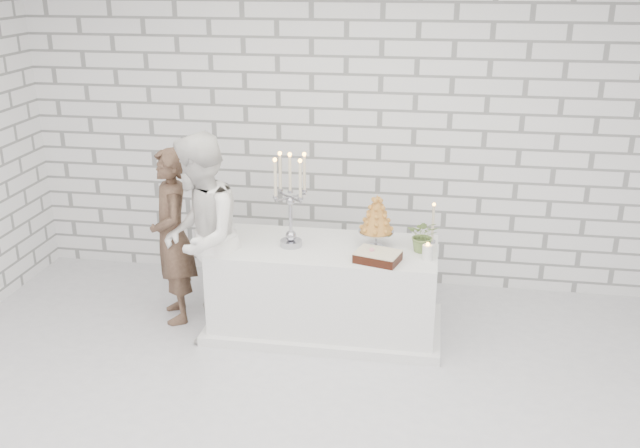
{
  "coord_description": "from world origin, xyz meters",
  "views": [
    {
      "loc": [
        0.79,
        -3.77,
        2.89
      ],
      "look_at": [
        -0.01,
        1.13,
        1.05
      ],
      "focal_mm": 39.67,
      "sensor_mm": 36.0,
      "label": 1
    }
  ],
  "objects_px": {
    "cake_table": "(325,288)",
    "croquembouche": "(376,221)",
    "candelabra": "(290,200)",
    "groom": "(173,236)",
    "bride": "(200,238)"
  },
  "relations": [
    {
      "from": "candelabra",
      "to": "croquembouche",
      "type": "bearing_deg",
      "value": 7.05
    },
    {
      "from": "bride",
      "to": "candelabra",
      "type": "xyz_separation_m",
      "value": [
        0.7,
        0.18,
        0.29
      ]
    },
    {
      "from": "bride",
      "to": "cake_table",
      "type": "bearing_deg",
      "value": 94.74
    },
    {
      "from": "cake_table",
      "to": "groom",
      "type": "xyz_separation_m",
      "value": [
        -1.29,
        0.01,
        0.38
      ]
    },
    {
      "from": "bride",
      "to": "croquembouche",
      "type": "distance_m",
      "value": 1.4
    },
    {
      "from": "groom",
      "to": "croquembouche",
      "type": "xyz_separation_m",
      "value": [
        1.7,
        0.03,
        0.22
      ]
    },
    {
      "from": "bride",
      "to": "croquembouche",
      "type": "relative_size",
      "value": 3.81
    },
    {
      "from": "groom",
      "to": "bride",
      "type": "xyz_separation_m",
      "value": [
        0.32,
        -0.23,
        0.09
      ]
    },
    {
      "from": "cake_table",
      "to": "bride",
      "type": "xyz_separation_m",
      "value": [
        -0.97,
        -0.22,
        0.47
      ]
    },
    {
      "from": "cake_table",
      "to": "croquembouche",
      "type": "distance_m",
      "value": 0.72
    },
    {
      "from": "groom",
      "to": "croquembouche",
      "type": "bearing_deg",
      "value": 64.59
    },
    {
      "from": "groom",
      "to": "candelabra",
      "type": "xyz_separation_m",
      "value": [
        1.02,
        -0.05,
        0.38
      ]
    },
    {
      "from": "candelabra",
      "to": "bride",
      "type": "bearing_deg",
      "value": -165.48
    },
    {
      "from": "cake_table",
      "to": "croquembouche",
      "type": "bearing_deg",
      "value": 6.1
    },
    {
      "from": "groom",
      "to": "candelabra",
      "type": "distance_m",
      "value": 1.09
    }
  ]
}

